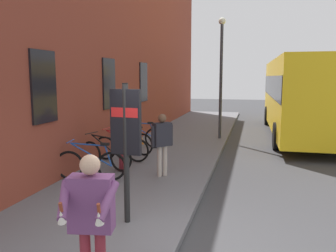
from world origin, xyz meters
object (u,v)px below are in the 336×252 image
at_px(pedestrian_by_facade, 162,138).
at_px(street_lamp, 221,67).
at_px(bicycle_by_door, 91,165).
at_px(city_bus, 301,93).
at_px(bicycle_nearest_sign, 121,148).
at_px(bicycle_under_window, 140,137).
at_px(transit_info_sign, 126,131).
at_px(tourist_with_hotdogs, 91,213).
at_px(bicycle_mid_rack, 106,155).
at_px(bicycle_leaning_wall, 130,142).
at_px(pedestrian_near_bus, 123,133).

relative_size(pedestrian_by_facade, street_lamp, 0.33).
relative_size(bicycle_by_door, city_bus, 0.17).
height_order(bicycle_nearest_sign, bicycle_under_window, same).
xyz_separation_m(transit_info_sign, tourist_with_hotdogs, (-2.08, -0.39, -0.56)).
height_order(transit_info_sign, pedestrian_by_facade, transit_info_sign).
height_order(city_bus, street_lamp, street_lamp).
relative_size(tourist_with_hotdogs, street_lamp, 0.35).
bearing_deg(bicycle_mid_rack, bicycle_by_door, -175.70).
relative_size(bicycle_mid_rack, pedestrian_by_facade, 1.08).
bearing_deg(bicycle_by_door, bicycle_leaning_wall, 1.79).
xyz_separation_m(bicycle_mid_rack, bicycle_nearest_sign, (0.97, -0.07, 0.00)).
distance_m(bicycle_nearest_sign, pedestrian_by_facade, 2.11).
bearing_deg(bicycle_nearest_sign, bicycle_under_window, 1.96).
distance_m(bicycle_nearest_sign, street_lamp, 5.76).
distance_m(bicycle_mid_rack, transit_info_sign, 3.78).
xyz_separation_m(bicycle_by_door, bicycle_mid_rack, (1.03, 0.08, 0.00)).
height_order(bicycle_mid_rack, street_lamp, street_lamp).
bearing_deg(street_lamp, bicycle_leaning_wall, 144.71).
xyz_separation_m(bicycle_leaning_wall, bicycle_under_window, (1.00, -0.02, -0.00)).
distance_m(bicycle_mid_rack, pedestrian_near_bus, 0.81).
height_order(bicycle_nearest_sign, city_bus, city_bus).
xyz_separation_m(pedestrian_by_facade, tourist_with_hotdogs, (-4.90, -0.53, 0.06)).
distance_m(tourist_with_hotdogs, street_lamp, 10.87).
height_order(bicycle_under_window, city_bus, city_bus).
height_order(bicycle_mid_rack, bicycle_under_window, same).
bearing_deg(bicycle_leaning_wall, bicycle_by_door, -178.21).
distance_m(bicycle_by_door, transit_info_sign, 2.95).
bearing_deg(tourist_with_hotdogs, bicycle_leaning_wall, 17.30).
bearing_deg(pedestrian_by_facade, bicycle_nearest_sign, 52.37).
xyz_separation_m(transit_info_sign, city_bus, (10.81, -4.03, 0.20)).
bearing_deg(city_bus, bicycle_leaning_wall, 134.68).
bearing_deg(transit_info_sign, city_bus, -20.45).
xyz_separation_m(transit_info_sign, street_lamp, (8.63, -0.73, 1.27)).
bearing_deg(bicycle_under_window, pedestrian_near_bus, -170.20).
distance_m(bicycle_by_door, bicycle_nearest_sign, 2.00).
distance_m(bicycle_by_door, city_bus, 10.57).
xyz_separation_m(bicycle_under_window, tourist_with_hotdogs, (-8.10, -2.20, 0.65)).
bearing_deg(bicycle_nearest_sign, transit_info_sign, -156.82).
xyz_separation_m(bicycle_by_door, pedestrian_by_facade, (0.76, -1.59, 0.58)).
bearing_deg(bicycle_under_window, tourist_with_hotdogs, -164.84).
bearing_deg(tourist_with_hotdogs, street_lamp, -1.84).
xyz_separation_m(bicycle_under_window, street_lamp, (2.61, -2.54, 2.48)).
relative_size(bicycle_mid_rack, street_lamp, 0.36).
relative_size(bicycle_mid_rack, pedestrian_near_bus, 1.03).
bearing_deg(street_lamp, city_bus, -56.55).
relative_size(bicycle_nearest_sign, bicycle_leaning_wall, 1.03).
distance_m(transit_info_sign, pedestrian_near_bus, 3.43).
distance_m(transit_info_sign, pedestrian_by_facade, 2.90).
bearing_deg(pedestrian_near_bus, transit_info_sign, -157.32).
bearing_deg(city_bus, pedestrian_by_facade, 152.45).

